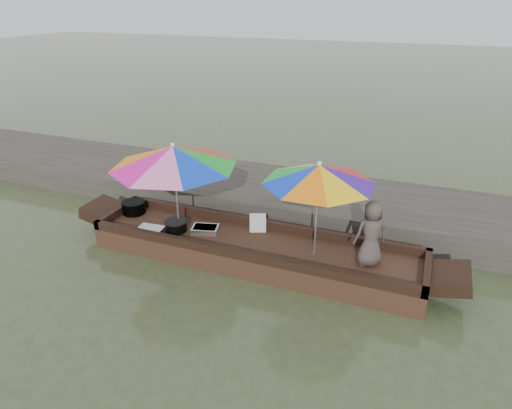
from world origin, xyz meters
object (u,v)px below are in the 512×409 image
at_px(cooking_pot, 134,207).
at_px(tray_crayfish, 205,229).
at_px(boat_hull, 254,252).
at_px(charcoal_grill, 176,226).
at_px(umbrella_stern, 317,210).
at_px(supply_bag, 258,223).
at_px(vendor, 371,233).
at_px(umbrella_bow, 176,187).
at_px(tray_scallop, 150,229).

xyz_separation_m(cooking_pot, tray_crayfish, (1.59, -0.18, -0.07)).
relative_size(boat_hull, cooking_pot, 12.88).
bearing_deg(charcoal_grill, cooking_pot, 163.07).
distance_m(boat_hull, umbrella_stern, 1.40).
height_order(supply_bag, vendor, vendor).
bearing_deg(tray_crayfish, supply_bag, 26.08).
bearing_deg(umbrella_bow, boat_hull, 0.00).
height_order(boat_hull, cooking_pot, cooking_pot).
xyz_separation_m(boat_hull, charcoal_grill, (-1.41, -0.11, 0.26)).
bearing_deg(supply_bag, tray_scallop, -156.71).
height_order(boat_hull, tray_scallop, tray_scallop).
xyz_separation_m(charcoal_grill, umbrella_bow, (-0.01, 0.11, 0.69)).
bearing_deg(boat_hull, tray_crayfish, 177.01).
relative_size(tray_scallop, vendor, 0.43).
distance_m(tray_scallop, umbrella_stern, 2.96).
xyz_separation_m(tray_crayfish, supply_bag, (0.82, 0.40, 0.09)).
height_order(boat_hull, charcoal_grill, charcoal_grill).
distance_m(cooking_pot, umbrella_stern, 3.61).
xyz_separation_m(supply_bag, vendor, (1.96, -0.41, 0.39)).
bearing_deg(tray_crayfish, vendor, -0.18).
bearing_deg(cooking_pot, supply_bag, 5.35).
distance_m(tray_crayfish, umbrella_bow, 0.88).
xyz_separation_m(boat_hull, tray_scallop, (-1.82, -0.29, 0.21)).
xyz_separation_m(boat_hull, supply_bag, (-0.10, 0.45, 0.30)).
height_order(boat_hull, vendor, vendor).
relative_size(tray_crayfish, tray_scallop, 1.00).
bearing_deg(umbrella_stern, cooking_pot, 176.38).
bearing_deg(umbrella_bow, tray_crayfish, 5.62).
height_order(tray_scallop, umbrella_bow, umbrella_bow).
xyz_separation_m(boat_hull, umbrella_bow, (-1.42, 0.00, 0.95)).
relative_size(boat_hull, umbrella_stern, 3.26).
height_order(boat_hull, tray_crayfish, tray_crayfish).
bearing_deg(umbrella_stern, tray_crayfish, 178.58).
xyz_separation_m(tray_crayfish, tray_scallop, (-0.89, -0.34, -0.01)).
xyz_separation_m(tray_crayfish, charcoal_grill, (-0.48, -0.16, 0.04)).
distance_m(cooking_pot, umbrella_bow, 1.30).
distance_m(cooking_pot, supply_bag, 2.42).
bearing_deg(umbrella_stern, supply_bag, 158.30).
distance_m(vendor, umbrella_stern, 0.87).
xyz_separation_m(vendor, umbrella_stern, (-0.83, -0.04, 0.26)).
bearing_deg(tray_scallop, boat_hull, 9.01).
height_order(tray_scallop, vendor, vendor).
bearing_deg(cooking_pot, tray_scallop, -36.40).
relative_size(tray_scallop, charcoal_grill, 1.20).
relative_size(supply_bag, vendor, 0.27).
height_order(boat_hull, supply_bag, supply_bag).
distance_m(boat_hull, cooking_pot, 2.54).
distance_m(charcoal_grill, vendor, 3.30).
bearing_deg(umbrella_stern, vendor, 2.73).
relative_size(cooking_pot, vendor, 0.41).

